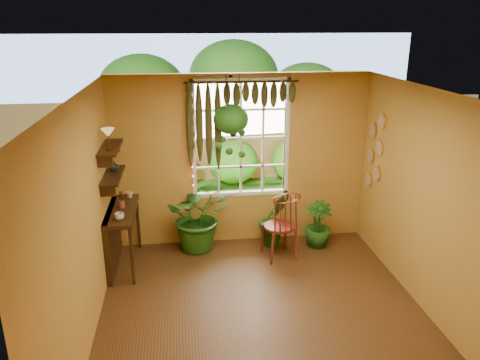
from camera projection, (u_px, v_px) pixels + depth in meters
The scene contains 23 objects.
floor at pixel (265, 320), 5.64m from camera, with size 4.50×4.50×0.00m, color #533617.
ceiling at pixel (270, 96), 4.77m from camera, with size 4.50×4.50×0.00m, color white.
wall_back at pixel (241, 161), 7.32m from camera, with size 4.00×4.00×0.00m, color gold.
wall_left at pixel (82, 227), 4.96m from camera, with size 4.50×4.50×0.00m, color gold.
wall_right at pixel (436, 209), 5.45m from camera, with size 4.50×4.50×0.00m, color gold.
window at pixel (241, 139), 7.24m from camera, with size 1.52×0.10×1.86m.
valance_vine at pixel (236, 103), 6.93m from camera, with size 1.70×0.12×1.10m.
string_lights at pixel (192, 138), 7.04m from camera, with size 0.03×0.03×1.54m, color #FF2633, non-canonical shape.
wall_plates at pixel (375, 152), 7.07m from camera, with size 0.04×0.32×1.10m, color #F2E1C5, non-canonical shape.
counter_ledge at pixel (116, 231), 6.74m from camera, with size 0.40×1.20×0.90m.
shelf_lower at pixel (113, 176), 6.47m from camera, with size 0.25×0.90×0.04m, color #361F0E.
shelf_upper at pixel (110, 148), 6.34m from camera, with size 0.25×0.90×0.04m, color #361F0E.
backyard at pixel (226, 111), 11.71m from camera, with size 14.00×10.00×12.00m.
windsor_chair at pixel (280, 235), 7.05m from camera, with size 0.56×0.58×1.26m.
potted_plant_left at pixel (199, 215), 7.27m from camera, with size 1.01×0.88×1.12m, color #215115.
potted_plant_mid at pixel (275, 219), 7.43m from camera, with size 0.50×0.40×0.90m, color #215115.
potted_plant_right at pixel (318, 225), 7.41m from camera, with size 0.41×0.41×0.74m, color #215115.
hanging_basket at pixel (231, 123), 6.90m from camera, with size 0.52×0.52×1.22m.
cup_a at pixel (119, 216), 6.26m from camera, with size 0.13×0.13×0.10m, color silver.
cup_b at pixel (130, 195), 7.04m from camera, with size 0.11×0.11×0.10m, color beige.
brush_jar at pixel (121, 199), 6.65m from camera, with size 0.09×0.09×0.31m.
shelf_vase at pixel (114, 166), 6.59m from camera, with size 0.14×0.14×0.15m, color #B2AD99.
tiffany_lamp at pixel (108, 134), 6.09m from camera, with size 0.17×0.17×0.29m.
Camera 1 is at (-0.92, -4.72, 3.42)m, focal length 35.00 mm.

